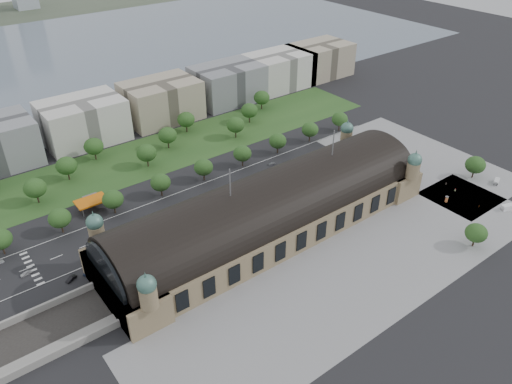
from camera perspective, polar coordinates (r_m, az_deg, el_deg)
ground at (r=217.47m, az=1.58°, el=-4.35°), size 900.00×900.00×0.00m
station at (r=211.49m, az=1.63°, el=-2.12°), size 150.00×48.40×44.30m
track_cutting at (r=185.19m, az=-26.79°, el=-16.52°), size 70.00×24.00×3.10m
plaza_south at (r=199.23m, az=11.94°, el=-9.24°), size 190.00×48.00×0.12m
plaza_east at (r=284.05m, az=18.04°, el=3.44°), size 56.00×100.00×0.12m
road_slab at (r=234.42m, az=-8.09°, el=-1.67°), size 260.00×26.00×0.10m
grass_belt at (r=279.11m, az=-12.95°, el=3.74°), size 300.00×45.00×0.10m
petrol_station at (r=243.65m, az=-18.30°, el=-0.89°), size 14.00×13.00×5.05m
lake at (r=465.15m, az=-22.80°, el=13.72°), size 700.00×320.00×0.08m
office_3 at (r=303.47m, az=-19.15°, el=7.66°), size 45.00×32.00×24.00m
office_4 at (r=320.39m, az=-10.77°, el=10.20°), size 45.00×32.00×24.00m
office_5 at (r=343.82m, az=-3.28°, el=12.27°), size 45.00×32.00×24.00m
office_6 at (r=369.44m, az=2.64°, el=13.73°), size 45.00×32.00×24.00m
office_7 at (r=395.14m, az=7.26°, el=14.77°), size 45.00×32.00×24.00m
tree_row_1 at (r=224.69m, az=-27.23°, el=-4.83°), size 9.60×9.60×11.52m
tree_row_2 at (r=227.51m, az=-21.53°, el=-2.80°), size 9.60×9.60×11.52m
tree_row_3 at (r=232.79m, az=-16.04°, el=-0.81°), size 9.60×9.60×11.52m
tree_row_4 at (r=240.36m, az=-10.86°, el=1.08°), size 9.60×9.60×11.52m
tree_row_5 at (r=250.00m, az=-6.02°, el=2.83°), size 9.60×9.60×11.52m
tree_row_6 at (r=261.51m, az=-1.57°, el=4.42°), size 9.60×9.60×11.52m
tree_row_7 at (r=274.63m, az=2.50°, el=5.84°), size 9.60×9.60×11.52m
tree_row_8 at (r=289.15m, az=6.20°, el=7.11°), size 9.60×9.60×11.52m
tree_row_9 at (r=304.88m, az=9.55°, el=8.22°), size 9.60×9.60×11.52m
tree_belt_3 at (r=252.38m, az=-23.94°, el=0.42°), size 10.40×10.40×12.48m
tree_belt_4 at (r=266.18m, az=-20.85°, el=2.83°), size 10.40×10.40×12.48m
tree_belt_5 at (r=281.10m, az=-18.06°, el=4.99°), size 10.40×10.40×12.48m
tree_belt_6 at (r=266.89m, az=-12.40°, el=4.39°), size 10.40×10.40×12.48m
tree_belt_7 at (r=283.82m, az=-10.08°, el=6.41°), size 10.40×10.40×12.48m
tree_belt_8 at (r=301.47m, az=-8.00°, el=8.20°), size 10.40×10.40×12.48m
tree_belt_9 at (r=291.99m, az=-2.35°, el=7.67°), size 10.40×10.40×12.48m
tree_belt_10 at (r=311.04m, az=-0.76°, el=9.30°), size 10.40×10.40×12.48m
tree_belt_11 at (r=330.53m, az=0.66°, el=10.74°), size 10.40×10.40×12.48m
tree_plaza_ne at (r=274.02m, az=23.78°, el=2.86°), size 10.00×10.00×11.69m
tree_plaza_s at (r=223.34m, az=23.87°, el=-4.30°), size 9.00×9.00×10.64m
traffic_car_0 at (r=213.77m, az=-24.83°, el=-8.45°), size 4.47×2.18×1.47m
traffic_car_2 at (r=214.50m, az=-18.21°, el=-6.63°), size 5.20×2.41×1.44m
traffic_car_3 at (r=233.64m, az=-8.27°, el=-1.59°), size 5.24×2.26×1.50m
traffic_car_4 at (r=240.81m, az=-3.36°, el=-0.13°), size 4.71×2.02×1.58m
traffic_car_5 at (r=265.74m, az=1.84°, el=3.23°), size 3.95×1.61×1.27m
traffic_car_6 at (r=273.43m, az=6.71°, el=3.95°), size 6.07×3.33×1.61m
parked_car_0 at (r=204.70m, az=-20.36°, el=-9.27°), size 4.83×3.35×1.51m
parked_car_1 at (r=210.56m, az=-16.92°, el=-7.22°), size 5.26×4.22×1.33m
parked_car_2 at (r=205.84m, az=-18.62°, el=-8.61°), size 5.28×3.98×1.42m
parked_car_3 at (r=219.39m, az=-9.49°, el=-4.25°), size 4.50×3.45×1.43m
parked_car_4 at (r=217.90m, az=-9.11°, el=-4.49°), size 4.70×3.64×1.49m
parked_car_5 at (r=220.45m, az=-7.62°, el=-3.85°), size 6.13×5.17×1.56m
parked_car_6 at (r=222.62m, az=-5.44°, el=-3.31°), size 5.07×3.71×1.37m
bus_west at (r=228.56m, az=-5.15°, el=-1.96°), size 11.27×2.73×3.13m
bus_mid at (r=244.91m, az=1.30°, el=0.75°), size 11.79×3.80×3.23m
bus_east at (r=240.95m, az=-1.12°, el=0.16°), size 11.39×3.28×3.14m
van_east at (r=276.18m, az=25.78°, el=1.05°), size 5.77×3.89×2.32m
van_south at (r=256.79m, az=26.74°, el=-1.59°), size 6.44×4.22×2.60m
advertising_column at (r=251.24m, az=20.94°, el=-0.76°), size 1.56×1.56×2.96m
pedestrian_1 at (r=253.06m, az=24.13°, el=-1.50°), size 0.66×0.63×1.53m
pedestrian_2 at (r=264.89m, az=20.89°, el=0.89°), size 0.55×0.95×1.95m
pedestrian_3 at (r=255.94m, az=26.60°, el=-1.73°), size 1.26×0.81×1.98m
pedestrian_4 at (r=239.37m, az=24.00°, el=-3.47°), size 0.93×1.27×1.80m
pedestrian_5 at (r=261.68m, az=21.81°, el=0.24°), size 0.85×0.91×1.63m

